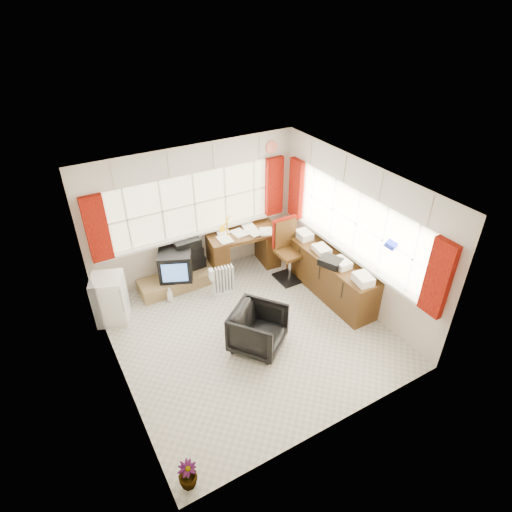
{
  "coord_description": "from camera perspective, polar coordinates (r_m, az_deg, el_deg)",
  "views": [
    {
      "loc": [
        -2.46,
        -4.45,
        4.78
      ],
      "look_at": [
        0.42,
        0.55,
        1.02
      ],
      "focal_mm": 30.0,
      "sensor_mm": 36.0,
      "label": 1
    }
  ],
  "objects": [
    {
      "name": "window_back",
      "position": [
        7.85,
        -7.79,
        3.51
      ],
      "size": [
        3.7,
        0.12,
        3.6
      ],
      "color": "#FFF6C9",
      "rests_on": "room_walls"
    },
    {
      "name": "curtains",
      "position": [
        7.17,
        1.99,
        5.43
      ],
      "size": [
        3.83,
        3.83,
        1.15
      ],
      "color": "#9C1C08",
      "rests_on": "room_walls"
    },
    {
      "name": "desk_lamp",
      "position": [
        7.73,
        -3.9,
        4.5
      ],
      "size": [
        0.19,
        0.17,
        0.44
      ],
      "color": "#E8B409",
      "rests_on": "desk"
    },
    {
      "name": "crt_tv",
      "position": [
        7.73,
        -10.67,
        -1.1
      ],
      "size": [
        0.73,
        0.71,
        0.52
      ],
      "color": "black",
      "rests_on": "tv_bench"
    },
    {
      "name": "office_chair",
      "position": [
        6.52,
        0.29,
        -9.75
      ],
      "size": [
        1.05,
        1.05,
        0.69
      ],
      "primitive_type": "imported",
      "rotation": [
        0.0,
        0.0,
        0.65
      ],
      "color": "black",
      "rests_on": "ground"
    },
    {
      "name": "mini_fridge",
      "position": [
        7.35,
        -18.86,
        -5.44
      ],
      "size": [
        0.63,
        0.64,
        0.84
      ],
      "color": "white",
      "rests_on": "ground"
    },
    {
      "name": "hifi_stack",
      "position": [
        7.93,
        -9.15,
        0.26
      ],
      "size": [
        0.59,
        0.38,
        0.61
      ],
      "color": "black",
      "rests_on": "tv_bench"
    },
    {
      "name": "flower_vase",
      "position": [
        5.33,
        -9.11,
        -26.85
      ],
      "size": [
        0.29,
        0.29,
        0.39
      ],
      "primitive_type": "imported",
      "rotation": [
        0.0,
        0.0,
        -0.43
      ],
      "color": "black",
      "rests_on": "ground"
    },
    {
      "name": "ground",
      "position": [
        6.98,
        -0.77,
        -10.16
      ],
      "size": [
        4.0,
        4.0,
        0.0
      ],
      "primitive_type": "plane",
      "color": "beige",
      "rests_on": "ground"
    },
    {
      "name": "overhead_cabinets",
      "position": [
        6.9,
        2.27,
        11.57
      ],
      "size": [
        3.98,
        3.98,
        0.48
      ],
      "color": "beige",
      "rests_on": "room_walls"
    },
    {
      "name": "room_walls",
      "position": [
        6.05,
        -0.87,
        0.25
      ],
      "size": [
        4.0,
        4.0,
        4.0
      ],
      "color": "beige",
      "rests_on": "ground"
    },
    {
      "name": "window_right",
      "position": [
        7.34,
        12.54,
        0.71
      ],
      "size": [
        0.12,
        3.7,
        3.6
      ],
      "color": "#FFF6C9",
      "rests_on": "room_walls"
    },
    {
      "name": "spray_bottle_a",
      "position": [
        7.64,
        -11.43,
        -5.08
      ],
      "size": [
        0.14,
        0.14,
        0.27
      ],
      "primitive_type": "imported",
      "rotation": [
        0.0,
        0.0,
        0.35
      ],
      "color": "white",
      "rests_on": "ground"
    },
    {
      "name": "task_chair",
      "position": [
        7.88,
        4.17,
        1.19
      ],
      "size": [
        0.5,
        0.52,
        1.18
      ],
      "color": "black",
      "rests_on": "ground"
    },
    {
      "name": "radiator",
      "position": [
        7.61,
        -4.4,
        -3.66
      ],
      "size": [
        0.4,
        0.21,
        0.58
      ],
      "color": "white",
      "rests_on": "ground"
    },
    {
      "name": "spray_bottle_b",
      "position": [
        7.75,
        -3.8,
        -4.26
      ],
      "size": [
        0.11,
        0.11,
        0.17
      ],
      "primitive_type": "imported",
      "rotation": [
        0.0,
        0.0,
        -0.7
      ],
      "color": "#87CAC5",
      "rests_on": "ground"
    },
    {
      "name": "tv_bench",
      "position": [
        7.96,
        -10.35,
        -3.33
      ],
      "size": [
        1.4,
        0.5,
        0.25
      ],
      "primitive_type": "cube",
      "color": "#A58852",
      "rests_on": "ground"
    },
    {
      "name": "desk",
      "position": [
        8.21,
        -1.73,
        1.1
      ],
      "size": [
        1.43,
        0.83,
        0.82
      ],
      "color": "#563414",
      "rests_on": "ground"
    },
    {
      "name": "credenza",
      "position": [
        7.64,
        9.86,
        -2.53
      ],
      "size": [
        0.5,
        2.0,
        0.85
      ],
      "color": "#563414",
      "rests_on": "ground"
    },
    {
      "name": "file_tray",
      "position": [
        7.23,
        9.95,
        -0.77
      ],
      "size": [
        0.4,
        0.44,
        0.12
      ],
      "primitive_type": "cube",
      "rotation": [
        0.0,
        0.0,
        0.42
      ],
      "color": "black",
      "rests_on": "credenza"
    }
  ]
}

